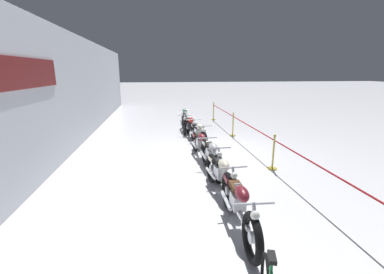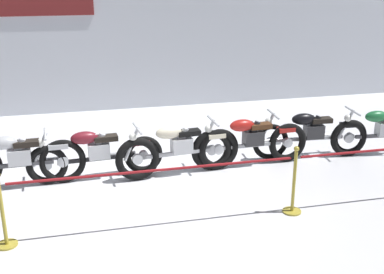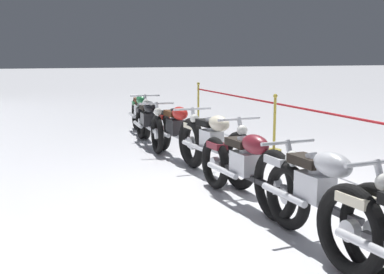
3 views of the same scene
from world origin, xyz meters
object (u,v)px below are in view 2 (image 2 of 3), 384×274
at_px(stanchion_mid_left, 4,221).
at_px(motorcycle_maroon_3, 96,154).
at_px(motorcycle_green_7, 383,132).
at_px(stanchion_far_left, 30,191).
at_px(motorcycle_red_5, 250,142).
at_px(stanchion_mid_right, 293,190).
at_px(motorcycle_black_6, 311,134).
at_px(motorcycle_silver_2, 16,160).
at_px(motorcycle_cream_4, 179,149).

bearing_deg(stanchion_mid_left, motorcycle_maroon_3, 56.93).
bearing_deg(motorcycle_green_7, stanchion_far_left, -163.91).
bearing_deg(stanchion_mid_left, motorcycle_red_5, 25.03).
bearing_deg(stanchion_mid_right, motorcycle_green_7, 34.23).
distance_m(motorcycle_green_7, stanchion_far_left, 6.67).
relative_size(motorcycle_black_6, stanchion_mid_right, 2.21).
bearing_deg(stanchion_far_left, motorcycle_red_5, 27.18).
bearing_deg(motorcycle_silver_2, motorcycle_maroon_3, 3.90).
bearing_deg(motorcycle_cream_4, stanchion_mid_left, -146.46).
relative_size(motorcycle_cream_4, stanchion_mid_left, 2.14).
bearing_deg(motorcycle_black_6, stanchion_mid_left, -159.01).
bearing_deg(motorcycle_black_6, stanchion_mid_right, -122.11).
bearing_deg(motorcycle_maroon_3, motorcycle_red_5, -1.05).
bearing_deg(motorcycle_red_5, stanchion_far_left, -152.82).
xyz_separation_m(motorcycle_red_5, motorcycle_black_6, (1.29, 0.15, 0.00)).
bearing_deg(stanchion_mid_right, motorcycle_red_5, 89.99).
relative_size(motorcycle_silver_2, motorcycle_red_5, 0.99).
xyz_separation_m(motorcycle_black_6, motorcycle_green_7, (1.43, -0.20, -0.00)).
height_order(motorcycle_silver_2, stanchion_mid_right, stanchion_mid_right).
distance_m(motorcycle_silver_2, stanchion_mid_right, 4.48).
relative_size(motorcycle_green_7, stanchion_mid_left, 2.03).
bearing_deg(stanchion_mid_right, motorcycle_cream_4, 127.42).
height_order(motorcycle_green_7, stanchion_far_left, stanchion_far_left).
relative_size(motorcycle_maroon_3, stanchion_far_left, 0.19).
bearing_deg(motorcycle_red_5, stanchion_mid_left, -154.97).
bearing_deg(motorcycle_maroon_3, stanchion_mid_right, -34.89).
bearing_deg(motorcycle_cream_4, stanchion_mid_right, -52.58).
distance_m(motorcycle_maroon_3, motorcycle_green_7, 5.51).
distance_m(motorcycle_silver_2, motorcycle_red_5, 4.08).
bearing_deg(stanchion_far_left, motorcycle_maroon_3, 65.19).
height_order(motorcycle_silver_2, stanchion_mid_left, stanchion_mid_left).
bearing_deg(stanchion_mid_left, motorcycle_cream_4, 33.54).
height_order(motorcycle_cream_4, stanchion_mid_right, stanchion_mid_right).
height_order(motorcycle_cream_4, motorcycle_black_6, motorcycle_cream_4).
height_order(motorcycle_silver_2, motorcycle_cream_4, motorcycle_silver_2).
bearing_deg(stanchion_mid_right, motorcycle_black_6, 57.89).
relative_size(motorcycle_maroon_3, stanchion_mid_right, 2.22).
xyz_separation_m(motorcycle_black_6, stanchion_mid_right, (-1.29, -2.05, -0.11)).
xyz_separation_m(motorcycle_green_7, stanchion_mid_right, (-2.72, -1.85, -0.11)).
bearing_deg(motorcycle_red_5, motorcycle_silver_2, -179.49).
relative_size(motorcycle_cream_4, motorcycle_red_5, 1.00).
bearing_deg(motorcycle_green_7, motorcycle_silver_2, 179.92).
distance_m(motorcycle_silver_2, motorcycle_cream_4, 2.71).
xyz_separation_m(motorcycle_cream_4, stanchion_mid_right, (1.36, -1.78, -0.12)).
height_order(motorcycle_silver_2, stanchion_far_left, stanchion_far_left).
relative_size(motorcycle_red_5, motorcycle_black_6, 0.97).
xyz_separation_m(motorcycle_cream_4, motorcycle_red_5, (1.37, 0.11, -0.00)).
bearing_deg(stanchion_mid_left, stanchion_mid_right, 0.00).
bearing_deg(motorcycle_red_5, motorcycle_green_7, -0.97).
bearing_deg(motorcycle_green_7, motorcycle_red_5, 179.03).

